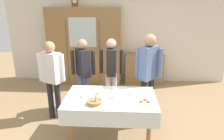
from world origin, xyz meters
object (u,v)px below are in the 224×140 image
Objects in this scene: spoon_front_edge at (95,98)px; person_behind_table_right at (111,67)px; tea_cup_far_right at (100,92)px; tea_cup_near_left at (114,97)px; person_near_right_end at (148,69)px; tea_cup_far_left at (103,97)px; person_beside_shelf at (52,73)px; pastry_plate at (145,102)px; book_stack at (145,52)px; bread_basket at (94,102)px; spoon_near_left at (127,104)px; bookshelf_low at (144,69)px; dining_table at (111,104)px; wall_cabinet at (85,47)px; tea_cup_mid_left at (132,93)px; tea_cup_mid_right at (115,88)px; tea_cup_back_edge at (83,96)px; mantel_clock at (75,2)px; person_by_cabinet at (83,68)px.

person_behind_table_right reaches higher than spoon_front_edge.
person_behind_table_right is (0.13, 0.98, 0.16)m from tea_cup_far_right.
tea_cup_near_left is 0.99m from person_near_right_end.
tea_cup_far_left is 0.08× the size of person_beside_shelf.
person_near_right_end is (0.14, 0.83, 0.29)m from pastry_plate.
bread_basket is (-1.06, -2.87, -0.13)m from book_stack.
bookshelf_low is at bearing 79.18° from spoon_near_left.
spoon_front_edge is (-0.25, -0.01, 0.11)m from dining_table.
bread_basket is at bearing -176.11° from spoon_near_left.
spoon_front_edge is (0.65, -2.60, -0.32)m from wall_cabinet.
person_near_right_end reaches higher than dining_table.
tea_cup_mid_right is at bearing 148.47° from tea_cup_mid_left.
tea_cup_back_edge is 0.20m from spoon_front_edge.
tea_cup_mid_left is at bearing 75.97° from spoon_near_left.
spoon_front_edge is (-0.01, 0.22, -0.03)m from bread_basket.
spoon_front_edge is at bearing -99.67° from person_behind_table_right.
person_by_cabinet is at bearing -73.74° from mantel_clock.
bread_basket reaches higher than spoon_near_left.
person_near_right_end is at bearing -93.62° from book_stack.
tea_cup_far_right is (-0.19, 0.18, 0.14)m from dining_table.
mantel_clock is 1.85× the size of tea_cup_back_edge.
person_by_cabinet is at bearing -132.50° from bookshelf_low.
bookshelf_low is 0.70× the size of person_behind_table_right.
bookshelf_low reaches higher than tea_cup_far_right.
person_by_cabinet reaches higher than pastry_plate.
person_near_right_end is at bearing 48.12° from tea_cup_near_left.
book_stack is 1.72m from person_behind_table_right.
tea_cup_near_left is 1.28m from person_by_cabinet.
person_behind_table_right is (-0.11, 0.82, 0.15)m from tea_cup_mid_right.
spoon_front_edge and spoon_near_left have the same top height.
bookshelf_low is 2.04m from person_near_right_end.
bookshelf_low is 9.13× the size of spoon_front_edge.
spoon_front_edge is 0.07× the size of person_beside_shelf.
tea_cup_mid_right and tea_cup_near_left have the same top height.
tea_cup_near_left is at bearing -55.84° from person_by_cabinet.
bookshelf_low is 8.35× the size of tea_cup_far_right.
person_beside_shelf is at bearing 147.28° from spoon_front_edge.
tea_cup_far_left is at bearing -169.02° from tea_cup_near_left.
tea_cup_back_edge and tea_cup_far_right have the same top height.
bookshelf_low is 2.87m from spoon_front_edge.
tea_cup_far_right is at bearing -149.59° from person_near_right_end.
wall_cabinet is 16.71× the size of tea_cup_far_right.
tea_cup_mid_left is at bearing -62.71° from wall_cabinet.
spoon_near_left is at bearing -20.05° from tea_cup_far_left.
bread_basket is at bearing -86.46° from spoon_front_edge.
book_stack is 0.13× the size of person_beside_shelf.
tea_cup_mid_left reaches higher than pastry_plate.
bread_basket is 2.02× the size of spoon_front_edge.
tea_cup_mid_left is at bearing -121.29° from person_near_right_end.
person_beside_shelf is (-1.06, 0.63, 0.18)m from tea_cup_far_left.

